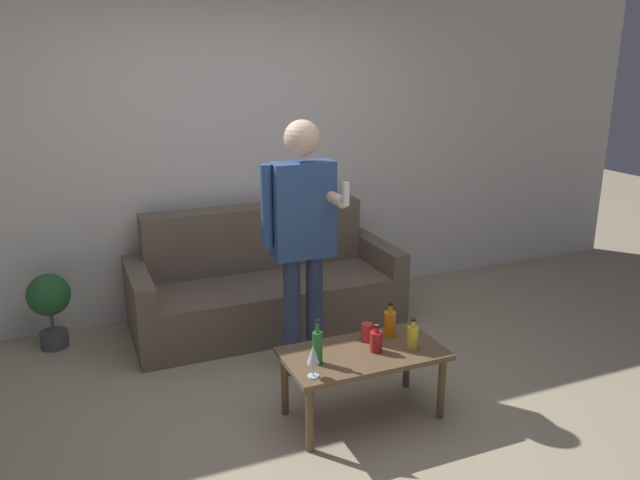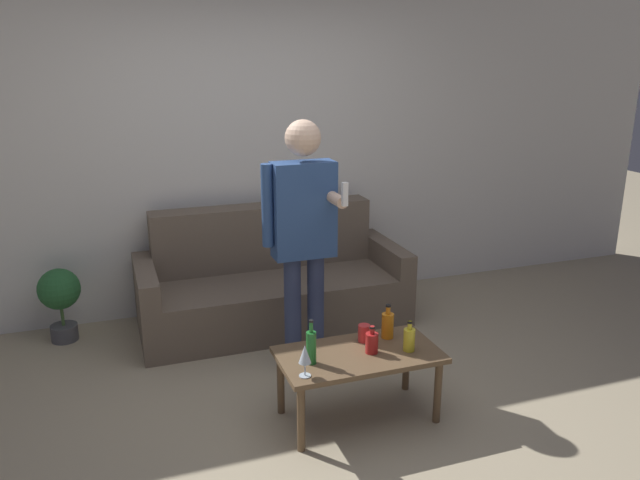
# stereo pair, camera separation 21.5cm
# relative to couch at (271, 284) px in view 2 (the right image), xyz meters

# --- Properties ---
(ground_plane) EXTENTS (16.00, 16.00, 0.00)m
(ground_plane) POSITION_rel_couch_xyz_m (-0.10, -1.53, -0.31)
(ground_plane) COLOR tan
(wall_back) EXTENTS (8.00, 0.06, 2.70)m
(wall_back) POSITION_rel_couch_xyz_m (-0.10, 0.46, 1.04)
(wall_back) COLOR silver
(wall_back) RESTS_ON ground_plane
(couch) EXTENTS (2.05, 0.84, 0.89)m
(couch) POSITION_rel_couch_xyz_m (0.00, 0.00, 0.00)
(couch) COLOR #6B5B4C
(couch) RESTS_ON ground_plane
(coffee_table) EXTENTS (0.92, 0.49, 0.42)m
(coffee_table) POSITION_rel_couch_xyz_m (0.11, -1.51, 0.06)
(coffee_table) COLOR brown
(coffee_table) RESTS_ON ground_plane
(bottle_orange) EXTENTS (0.06, 0.06, 0.26)m
(bottle_orange) POSITION_rel_couch_xyz_m (-0.19, -1.54, 0.21)
(bottle_orange) COLOR #23752D
(bottle_orange) RESTS_ON coffee_table
(bottle_green) EXTENTS (0.07, 0.07, 0.21)m
(bottle_green) POSITION_rel_couch_xyz_m (0.35, -1.38, 0.19)
(bottle_green) COLOR orange
(bottle_green) RESTS_ON coffee_table
(bottle_dark) EXTENTS (0.07, 0.07, 0.18)m
(bottle_dark) POSITION_rel_couch_xyz_m (0.39, -1.58, 0.18)
(bottle_dark) COLOR yellow
(bottle_dark) RESTS_ON coffee_table
(bottle_yellow) EXTENTS (0.07, 0.07, 0.16)m
(bottle_yellow) POSITION_rel_couch_xyz_m (0.18, -1.54, 0.17)
(bottle_yellow) COLOR #B21E1E
(bottle_yellow) RESTS_ON coffee_table
(wine_glass_near) EXTENTS (0.07, 0.07, 0.18)m
(wine_glass_near) POSITION_rel_couch_xyz_m (-0.26, -1.67, 0.23)
(wine_glass_near) COLOR silver
(wine_glass_near) RESTS_ON coffee_table
(cup_on_table) EXTENTS (0.07, 0.07, 0.10)m
(cup_on_table) POSITION_rel_couch_xyz_m (0.20, -1.38, 0.16)
(cup_on_table) COLOR red
(cup_on_table) RESTS_ON coffee_table
(person_standing_front) EXTENTS (0.47, 0.43, 1.68)m
(person_standing_front) POSITION_rel_couch_xyz_m (-0.01, -0.87, 0.69)
(person_standing_front) COLOR navy
(person_standing_front) RESTS_ON ground_plane
(potted_plant) EXTENTS (0.30, 0.30, 0.56)m
(potted_plant) POSITION_rel_couch_xyz_m (-1.55, 0.17, 0.05)
(potted_plant) COLOR #4C4C51
(potted_plant) RESTS_ON ground_plane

